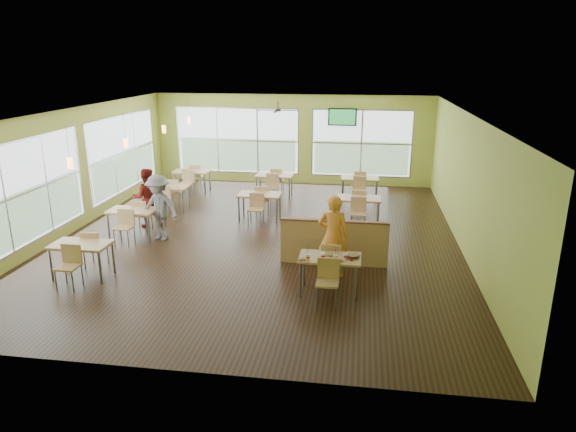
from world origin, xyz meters
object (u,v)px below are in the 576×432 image
object	(u,v)px
main_table	(330,263)
man_plaid	(333,236)
half_wall_divider	(334,242)
food_basket	(353,256)

from	to	relation	value
main_table	man_plaid	xyz separation A→B (m)	(0.01, 0.82, 0.26)
half_wall_divider	food_basket	size ratio (longest dim) A/B	8.99
half_wall_divider	man_plaid	world-z (taller)	man_plaid
half_wall_divider	food_basket	bearing A→B (deg)	-72.54
man_plaid	food_basket	world-z (taller)	man_plaid
main_table	man_plaid	world-z (taller)	man_plaid
main_table	man_plaid	size ratio (longest dim) A/B	0.85
food_basket	main_table	bearing A→B (deg)	-174.19
main_table	half_wall_divider	size ratio (longest dim) A/B	0.63
half_wall_divider	man_plaid	distance (m)	0.73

